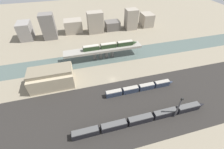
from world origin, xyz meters
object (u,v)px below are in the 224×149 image
at_px(train_on_bridge, 111,45).
at_px(train_yard_mid, 140,88).
at_px(warehouse_building, 52,77).
at_px(signal_tower, 178,108).
at_px(train_yard_near, 143,119).

relative_size(train_on_bridge, train_yard_mid, 0.97).
bearing_deg(train_yard_mid, warehouse_building, 158.98).
xyz_separation_m(train_on_bridge, warehouse_building, (-42.46, -20.25, -4.40)).
distance_m(train_yard_mid, warehouse_building, 54.14).
bearing_deg(train_on_bridge, warehouse_building, -154.50).
bearing_deg(signal_tower, train_on_bridge, 106.08).
bearing_deg(train_on_bridge, train_yard_mid, -78.64).
bearing_deg(warehouse_building, train_yard_mid, -21.02).
relative_size(warehouse_building, signal_tower, 1.82).
xyz_separation_m(train_yard_mid, warehouse_building, (-50.43, 19.38, 3.63)).
relative_size(train_yard_near, signal_tower, 4.99).
height_order(warehouse_building, signal_tower, signal_tower).
relative_size(train_on_bridge, warehouse_building, 1.63).
bearing_deg(train_yard_mid, signal_tower, -65.82).
relative_size(train_yard_near, train_yard_mid, 1.63).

